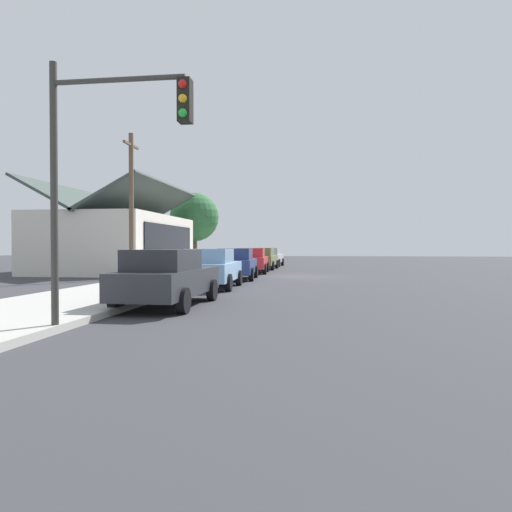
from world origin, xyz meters
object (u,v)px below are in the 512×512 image
(car_skyblue, at_px, (212,268))
(car_navy, at_px, (236,264))
(car_cherry, at_px, (252,260))
(car_olive, at_px, (262,258))
(fire_hydrant_red, at_px, (249,262))
(shade_tree, at_px, (194,217))
(utility_pole_wooden, at_px, (131,203))
(traffic_light_main, at_px, (106,150))
(car_charcoal, at_px, (168,277))
(car_silver, at_px, (270,257))

(car_skyblue, distance_m, car_navy, 5.28)
(car_cherry, xyz_separation_m, car_olive, (5.28, -0.01, 0.00))
(car_navy, height_order, fire_hydrant_red, car_navy)
(car_olive, bearing_deg, car_navy, -179.12)
(car_skyblue, relative_size, shade_tree, 0.74)
(utility_pole_wooden, xyz_separation_m, fire_hydrant_red, (14.04, -4.00, -3.43))
(car_skyblue, distance_m, car_olive, 16.34)
(traffic_light_main, bearing_deg, car_skyblue, 1.86)
(car_charcoal, relative_size, fire_hydrant_red, 6.74)
(fire_hydrant_red, bearing_deg, traffic_light_main, -176.71)
(car_cherry, bearing_deg, car_olive, -3.43)
(car_navy, bearing_deg, traffic_light_main, 177.66)
(car_olive, height_order, shade_tree, shade_tree)
(car_olive, xyz_separation_m, utility_pole_wooden, (-11.62, 5.34, 3.11))
(car_navy, xyz_separation_m, shade_tree, (14.48, 6.16, 3.32))
(shade_tree, distance_m, utility_pole_wooden, 15.07)
(car_skyblue, xyz_separation_m, utility_pole_wooden, (4.72, 5.33, 3.11))
(car_cherry, distance_m, car_olive, 5.28)
(shade_tree, distance_m, fire_hydrant_red, 6.08)
(car_cherry, bearing_deg, fire_hydrant_red, 6.50)
(car_skyblue, xyz_separation_m, car_navy, (5.28, -0.06, -0.00))
(car_charcoal, height_order, shade_tree, shade_tree)
(car_olive, xyz_separation_m, shade_tree, (3.42, 6.11, 3.31))
(car_navy, distance_m, shade_tree, 16.08)
(car_skyblue, bearing_deg, car_olive, -1.94)
(car_olive, bearing_deg, fire_hydrant_red, 29.73)
(traffic_light_main, relative_size, fire_hydrant_red, 7.32)
(car_olive, xyz_separation_m, fire_hydrant_red, (2.42, 1.34, -0.32))
(car_charcoal, xyz_separation_m, car_silver, (28.03, 0.11, -0.00))
(car_skyblue, bearing_deg, car_silver, -1.90)
(car_silver, relative_size, traffic_light_main, 0.86)
(car_silver, distance_m, traffic_light_main, 32.40)
(car_skyblue, bearing_deg, traffic_light_main, 179.96)
(car_navy, relative_size, shade_tree, 0.73)
(car_cherry, bearing_deg, traffic_light_main, 177.51)
(car_navy, bearing_deg, fire_hydrant_red, 2.54)
(car_cherry, xyz_separation_m, fire_hydrant_red, (7.69, 1.34, -0.32))
(traffic_light_main, distance_m, fire_hydrant_red, 29.07)
(car_charcoal, bearing_deg, car_navy, 1.04)
(car_charcoal, relative_size, car_skyblue, 1.04)
(shade_tree, bearing_deg, car_navy, -156.98)
(car_silver, xyz_separation_m, shade_tree, (-2.41, 6.10, 3.32))
(car_silver, xyz_separation_m, fire_hydrant_red, (-3.41, 1.34, -0.32))
(utility_pole_wooden, bearing_deg, car_cherry, -40.07)
(car_navy, relative_size, car_cherry, 0.96)
(car_cherry, xyz_separation_m, utility_pole_wooden, (-6.34, 5.34, 3.11))
(car_navy, xyz_separation_m, fire_hydrant_red, (13.48, 1.39, -0.32))
(car_silver, bearing_deg, car_navy, -177.84)
(car_skyblue, distance_m, shade_tree, 20.95)
(car_cherry, height_order, car_olive, same)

